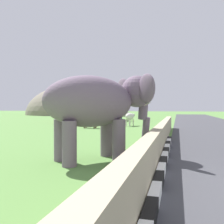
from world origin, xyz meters
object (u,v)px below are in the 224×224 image
(cow_near, at_px, (90,118))
(cow_far, at_px, (124,114))
(person_handler, at_px, (117,129))
(cow_mid, at_px, (130,117))
(elephant, at_px, (100,103))
(bus_red, at_px, (95,105))

(cow_near, relative_size, cow_far, 1.07)
(person_handler, distance_m, cow_mid, 13.93)
(cow_near, bearing_deg, cow_mid, -41.34)
(cow_mid, relative_size, cow_far, 1.08)
(elephant, relative_size, cow_mid, 2.00)
(bus_red, bearing_deg, elephant, -160.53)
(person_handler, distance_m, cow_near, 11.63)
(cow_far, bearing_deg, bus_red, 117.68)
(cow_mid, bearing_deg, elephant, -172.97)
(person_handler, relative_size, cow_far, 0.93)
(elephant, bearing_deg, bus_red, 19.47)
(cow_mid, xyz_separation_m, cow_far, (8.12, 2.31, 0.00))
(cow_near, xyz_separation_m, cow_far, (11.38, -0.56, 0.00))
(cow_near, relative_size, cow_mid, 0.99)
(elephant, distance_m, person_handler, 1.67)
(cow_far, bearing_deg, cow_near, 177.19)
(bus_red, xyz_separation_m, cow_far, (1.78, -3.40, -1.21))
(bus_red, xyz_separation_m, cow_mid, (-6.33, -5.71, -1.21))
(cow_near, bearing_deg, person_handler, -154.54)
(person_handler, bearing_deg, cow_near, 25.46)
(elephant, distance_m, cow_far, 23.61)
(cow_near, bearing_deg, cow_far, -2.81)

